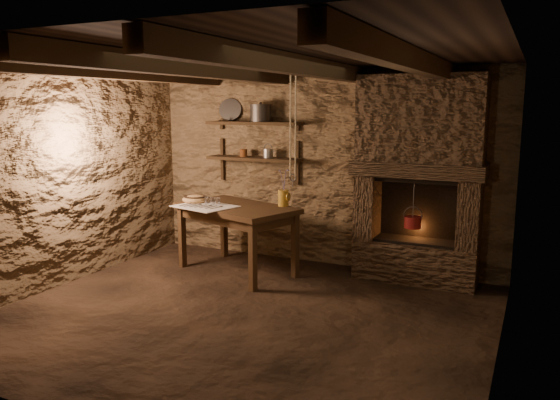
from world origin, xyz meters
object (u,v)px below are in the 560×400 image
at_px(work_table, 237,236).
at_px(stoneware_jug, 284,190).
at_px(wooden_bowl, 195,199).
at_px(red_pot, 413,221).
at_px(iron_stockpot, 261,114).

relative_size(work_table, stoneware_jug, 3.65).
height_order(stoneware_jug, wooden_bowl, stoneware_jug).
xyz_separation_m(work_table, wooden_bowl, (-0.56, -0.03, 0.41)).
distance_m(work_table, stoneware_jug, 0.79).
bearing_deg(red_pot, iron_stockpot, 176.51).
bearing_deg(stoneware_jug, work_table, -153.71).
bearing_deg(work_table, red_pot, 33.99).
bearing_deg(wooden_bowl, red_pot, 12.61).
relative_size(stoneware_jug, wooden_bowl, 1.40).
distance_m(work_table, iron_stockpot, 1.57).
bearing_deg(wooden_bowl, stoneware_jug, 12.53).
bearing_deg(stoneware_jug, wooden_bowl, -163.32).
height_order(work_table, stoneware_jug, stoneware_jug).
xyz_separation_m(work_table, iron_stockpot, (-0.01, 0.65, 1.43)).
distance_m(iron_stockpot, red_pot, 2.29).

